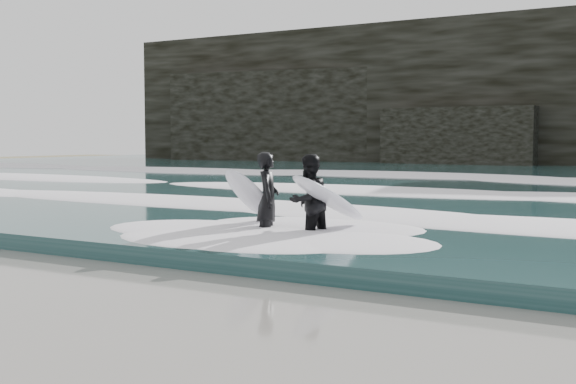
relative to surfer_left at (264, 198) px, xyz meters
name	(u,v)px	position (x,y,z in m)	size (l,w,h in m)	color
ground	(61,321)	(1.05, -5.85, -0.87)	(120.00, 120.00, 0.00)	olive
sea	(551,179)	(1.05, 23.15, -0.72)	(90.00, 52.00, 0.30)	#1E4041
foam_near	(382,211)	(1.05, 3.15, -0.47)	(60.00, 3.20, 0.20)	white
foam_mid	(472,190)	(1.05, 10.15, -0.45)	(60.00, 4.00, 0.24)	white
foam_far	(533,176)	(1.05, 19.15, -0.42)	(60.00, 4.80, 0.30)	white
surfer_left	(264,198)	(0.00, 0.00, 0.00)	(1.18, 2.04, 1.72)	black
surfer_right	(312,201)	(0.99, 0.03, -0.01)	(1.27, 2.19, 1.69)	black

